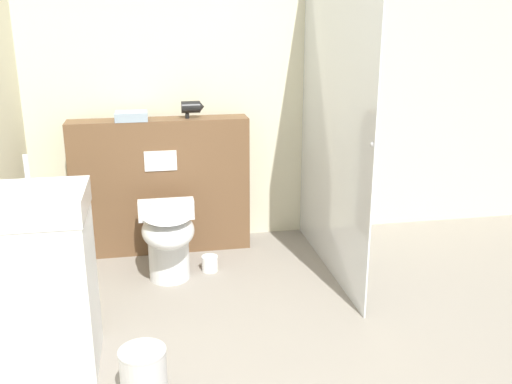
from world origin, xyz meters
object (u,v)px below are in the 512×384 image
(toilet, at_px, (168,236))
(sink_vanity, at_px, (35,282))
(waste_bin, at_px, (144,378))
(hair_drier, at_px, (192,107))

(toilet, xyz_separation_m, sink_vanity, (-0.65, -0.85, 0.15))
(waste_bin, bearing_deg, hair_drier, 77.82)
(toilet, bearing_deg, hair_drier, 67.03)
(sink_vanity, distance_m, hair_drier, 1.72)
(waste_bin, bearing_deg, sink_vanity, 140.41)
(waste_bin, bearing_deg, toilet, 82.57)
(sink_vanity, distance_m, waste_bin, 0.70)
(toilet, height_order, hair_drier, hair_drier)
(sink_vanity, height_order, hair_drier, hair_drier)
(hair_drier, bearing_deg, sink_vanity, -122.53)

